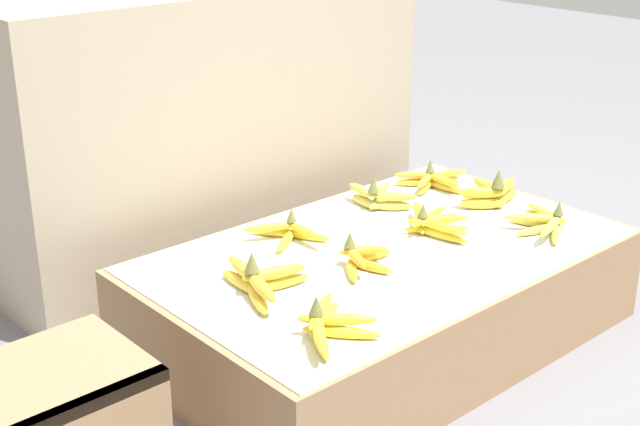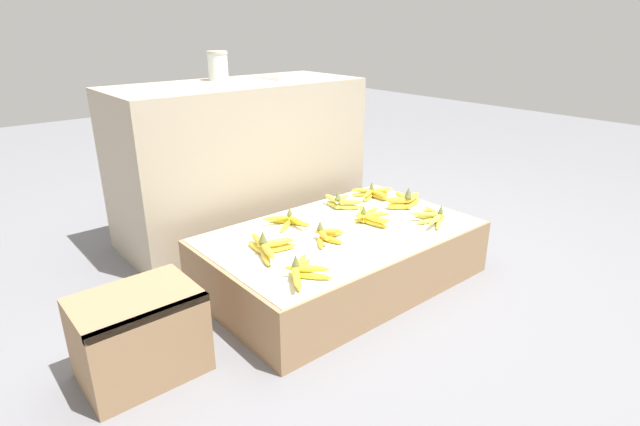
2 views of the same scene
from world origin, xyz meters
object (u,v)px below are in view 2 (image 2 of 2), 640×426
object	(u,v)px
banana_bunch_front_left	(301,271)
banana_bunch_middle_midleft	(326,235)
banana_bunch_back_right	(373,193)
glass_jar	(218,66)
foam_tray_white	(286,77)
wooden_crate	(140,335)
banana_bunch_middle_midright	(369,216)
banana_bunch_back_midright	(341,202)
banana_bunch_back_midleft	(288,221)
banana_bunch_middle_left	(267,247)
banana_bunch_middle_right	(405,201)
banana_bunch_front_right	(433,217)

from	to	relation	value
banana_bunch_front_left	banana_bunch_middle_midleft	xyz separation A→B (m)	(0.28, 0.19, -0.00)
banana_bunch_back_right	glass_jar	bearing A→B (deg)	123.76
foam_tray_white	banana_bunch_back_right	bearing A→B (deg)	-74.88
wooden_crate	banana_bunch_middle_midright	distance (m)	1.11
banana_bunch_back_midright	glass_jar	world-z (taller)	glass_jar
wooden_crate	glass_jar	size ratio (longest dim) A/B	2.63
wooden_crate	banana_bunch_back_midleft	world-z (taller)	banana_bunch_back_midleft
banana_bunch_middle_midleft	banana_bunch_back_midleft	size ratio (longest dim) A/B	0.90
banana_bunch_front_left	banana_bunch_middle_left	size ratio (longest dim) A/B	0.84
banana_bunch_front_left	banana_bunch_middle_midright	xyz separation A→B (m)	(0.57, 0.23, -0.00)
banana_bunch_middle_right	banana_bunch_back_right	xyz separation A→B (m)	(-0.02, 0.20, -0.01)
banana_bunch_back_right	banana_bunch_middle_midleft	bearing A→B (deg)	-154.40
wooden_crate	banana_bunch_middle_left	size ratio (longest dim) A/B	1.54
banana_bunch_front_right	banana_bunch_middle_left	world-z (taller)	banana_bunch_middle_left
foam_tray_white	banana_bunch_middle_right	bearing A→B (deg)	-77.51
glass_jar	banana_bunch_front_left	bearing A→B (deg)	-107.17
banana_bunch_middle_left	wooden_crate	bearing A→B (deg)	-174.38
banana_bunch_back_midright	banana_bunch_middle_left	bearing A→B (deg)	-160.71
banana_bunch_back_midleft	glass_jar	distance (m)	0.95
banana_bunch_middle_right	banana_bunch_middle_midright	bearing A→B (deg)	-176.45
banana_bunch_back_midright	banana_bunch_front_left	bearing A→B (deg)	-143.28
banana_bunch_middle_left	banana_bunch_middle_midright	xyz separation A→B (m)	(0.55, -0.01, -0.01)
wooden_crate	banana_bunch_middle_right	xyz separation A→B (m)	(1.37, 0.06, 0.14)
banana_bunch_front_right	banana_bunch_front_left	bearing A→B (deg)	-177.46
banana_bunch_middle_right	foam_tray_white	world-z (taller)	foam_tray_white
glass_jar	foam_tray_white	distance (m)	0.36
banana_bunch_middle_midright	glass_jar	xyz separation A→B (m)	(-0.22, 0.91, 0.62)
banana_bunch_middle_left	banana_bunch_middle_midright	bearing A→B (deg)	-1.34
banana_bunch_middle_left	banana_bunch_back_right	size ratio (longest dim) A/B	1.15
banana_bunch_front_right	banana_bunch_middle_left	bearing A→B (deg)	165.26
banana_bunch_middle_right	banana_bunch_back_midleft	bearing A→B (deg)	162.54
banana_bunch_front_right	glass_jar	size ratio (longest dim) A/B	1.38
banana_bunch_middle_left	foam_tray_white	distance (m)	1.13
banana_bunch_middle_left	banana_bunch_middle_midright	distance (m)	0.55
banana_bunch_front_left	banana_bunch_middle_right	distance (m)	0.87
banana_bunch_back_midright	glass_jar	bearing A→B (deg)	108.68
wooden_crate	banana_bunch_middle_left	distance (m)	0.57
banana_bunch_back_right	banana_bunch_middle_midright	bearing A→B (deg)	-138.63
wooden_crate	banana_bunch_front_left	distance (m)	0.58
banana_bunch_front_left	banana_bunch_back_midright	xyz separation A→B (m)	(0.59, 0.44, 0.00)
banana_bunch_front_right	banana_bunch_back_right	size ratio (longest dim) A/B	0.93
banana_bunch_middle_midright	banana_bunch_back_midright	distance (m)	0.21
wooden_crate	banana_bunch_middle_midright	size ratio (longest dim) A/B	1.58
banana_bunch_back_midright	banana_bunch_middle_right	bearing A→B (deg)	-38.63
banana_bunch_front_right	glass_jar	xyz separation A→B (m)	(-0.44, 1.10, 0.62)
banana_bunch_middle_left	banana_bunch_middle_midleft	bearing A→B (deg)	-11.55
banana_bunch_back_right	glass_jar	xyz separation A→B (m)	(-0.46, 0.69, 0.62)
banana_bunch_middle_midleft	banana_bunch_middle_left	bearing A→B (deg)	168.45
banana_bunch_front_left	banana_bunch_middle_midleft	bearing A→B (deg)	33.82
banana_bunch_middle_midleft	wooden_crate	bearing A→B (deg)	-179.96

